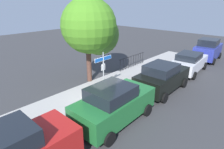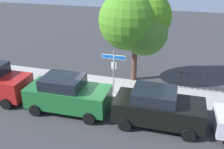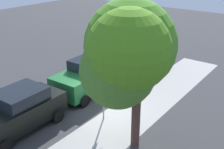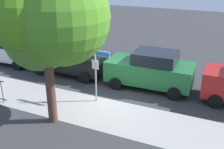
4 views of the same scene
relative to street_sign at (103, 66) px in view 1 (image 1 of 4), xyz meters
The scene contains 9 objects.
ground_plane 2.02m from the street_sign, 145.41° to the right, with size 60.00×60.00×0.00m, color #38383A.
sidewalk_strip 2.53m from the street_sign, 32.36° to the left, with size 24.00×2.60×0.00m, color #A8A4A0.
street_sign is the anchor object (origin of this frame).
shade_tree 3.03m from the street_sign, 63.58° to the left, with size 4.37×3.94×5.98m.
car_green 3.27m from the street_sign, 125.66° to the right, with size 4.42×2.25×1.96m.
car_black 4.00m from the street_sign, 40.25° to the right, with size 4.35×2.20×1.89m.
car_white 8.20m from the street_sign, 17.39° to the right, with size 4.55×2.28×1.68m.
car_blue 12.83m from the street_sign, 10.81° to the right, with size 4.17×2.33×2.19m.
iron_fence 6.05m from the street_sign, 18.76° to the left, with size 3.75×0.04×1.07m.
Camera 1 is at (-7.24, -7.52, 5.63)m, focal length 30.25 mm.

